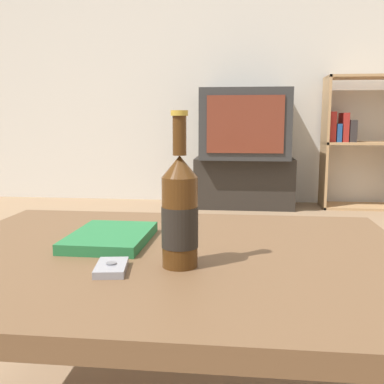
{
  "coord_description": "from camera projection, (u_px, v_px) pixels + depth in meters",
  "views": [
    {
      "loc": [
        0.16,
        -0.94,
        0.7
      ],
      "look_at": [
        0.03,
        0.2,
        0.52
      ],
      "focal_mm": 42.0,
      "sensor_mm": 36.0,
      "label": 1
    }
  ],
  "objects": [
    {
      "name": "beer_bottle",
      "position": [
        180.0,
        213.0,
        0.86
      ],
      "size": [
        0.07,
        0.07,
        0.3
      ],
      "color": "#47280F",
      "rests_on": "coffee_table"
    },
    {
      "name": "bookshelf",
      "position": [
        356.0,
        140.0,
        3.6
      ],
      "size": [
        0.6,
        0.3,
        1.05
      ],
      "color": "tan",
      "rests_on": "ground_plane"
    },
    {
      "name": "television",
      "position": [
        245.0,
        124.0,
        3.62
      ],
      "size": [
        0.7,
        0.6,
        0.55
      ],
      "color": "#2D2D2D",
      "rests_on": "tv_stand"
    },
    {
      "name": "tv_stand",
      "position": [
        244.0,
        182.0,
        3.7
      ],
      "size": [
        0.8,
        0.39,
        0.4
      ],
      "color": "#28231E",
      "rests_on": "ground_plane"
    },
    {
      "name": "table_book",
      "position": [
        111.0,
        237.0,
        1.05
      ],
      "size": [
        0.18,
        0.25,
        0.02
      ],
      "rotation": [
        0.0,
        0.0,
        -0.01
      ],
      "color": "#236B38",
      "rests_on": "coffee_table"
    },
    {
      "name": "coffee_table",
      "position": [
        169.0,
        276.0,
        0.99
      ],
      "size": [
        1.06,
        0.82,
        0.42
      ],
      "color": "brown",
      "rests_on": "ground_plane"
    },
    {
      "name": "back_wall",
      "position": [
        225.0,
        50.0,
        3.81
      ],
      "size": [
        8.0,
        0.05,
        2.6
      ],
      "color": "beige",
      "rests_on": "ground_plane"
    },
    {
      "name": "cell_phone",
      "position": [
        111.0,
        268.0,
        0.85
      ],
      "size": [
        0.07,
        0.1,
        0.02
      ],
      "rotation": [
        0.0,
        0.0,
        0.15
      ],
      "color": "gray",
      "rests_on": "coffee_table"
    }
  ]
}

